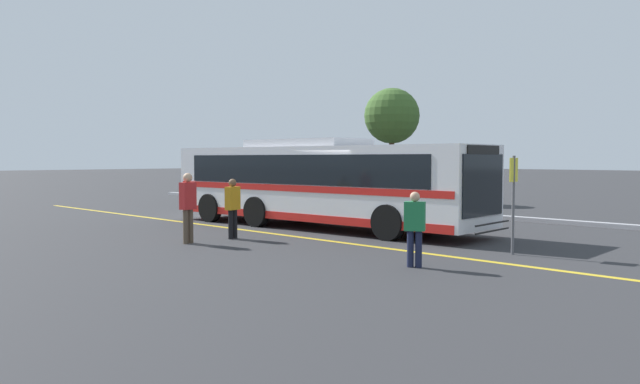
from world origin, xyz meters
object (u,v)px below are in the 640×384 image
transit_bus (320,181)px  parked_car_2 (404,198)px  pedestrian_1 (233,205)px  tree_0 (392,116)px  pedestrian_2 (415,225)px  parked_car_0 (242,187)px  pedestrian_0 (188,203)px  bus_stop_sign (513,192)px  parked_car_1 (312,193)px

transit_bus → parked_car_2: bearing=-177.3°
pedestrian_1 → tree_0: bearing=-168.7°
pedestrian_2 → parked_car_2: bearing=-79.5°
transit_bus → parked_car_0: (-10.61, 5.10, -0.71)m
pedestrian_0 → pedestrian_1: pedestrian_0 is taller
transit_bus → parked_car_2: size_ratio=2.56×
parked_car_2 → tree_0: bearing=-137.3°
bus_stop_sign → parked_car_0: bearing=-112.1°
parked_car_1 → pedestrian_0: (5.79, -10.33, 0.36)m
parked_car_1 → tree_0: (-0.30, 6.07, 3.71)m
parked_car_0 → pedestrian_2: 19.48m
pedestrian_2 → bus_stop_sign: 3.14m
parked_car_0 → tree_0: bearing=-42.3°
transit_bus → bus_stop_sign: 7.33m
parked_car_2 → bus_stop_sign: size_ratio=2.00×
transit_bus → parked_car_0: transit_bus is taller
transit_bus → tree_0: bearing=-156.0°
pedestrian_0 → pedestrian_1: (0.07, 1.42, -0.12)m
tree_0 → parked_car_0: bearing=-127.9°
parked_car_2 → pedestrian_0: (0.82, -10.52, 0.40)m
parked_car_0 → pedestrian_2: size_ratio=3.00×
parked_car_2 → parked_car_0: bearing=-87.8°
pedestrian_1 → pedestrian_2: pedestrian_1 is taller
parked_car_0 → pedestrian_0: (10.84, -10.29, 0.28)m
parked_car_1 → pedestrian_2: pedestrian_2 is taller
parked_car_1 → tree_0: tree_0 is taller
parked_car_2 → parked_car_1: bearing=-86.9°
parked_car_1 → bus_stop_sign: size_ratio=1.75×
transit_bus → parked_car_0: bearing=-119.2°
parked_car_1 → parked_car_2: (4.97, 0.19, -0.04)m
parked_car_1 → bus_stop_sign: 14.20m
parked_car_2 → bus_stop_sign: 10.06m
parked_car_0 → parked_car_2: size_ratio=1.01×
pedestrian_0 → transit_bus: bearing=-6.0°
parked_car_0 → parked_car_1: parked_car_0 is taller
parked_car_0 → parked_car_2: (10.02, 0.23, -0.11)m
pedestrian_0 → tree_0: 17.81m
parked_car_0 → transit_bus: bearing=-120.2°
bus_stop_sign → tree_0: (-13.13, 12.11, 2.96)m
parked_car_0 → parked_car_2: bearing=-93.2°
pedestrian_1 → pedestrian_2: (6.36, -0.15, -0.08)m
transit_bus → pedestrian_0: bearing=-1.0°
parked_car_0 → pedestrian_0: 14.95m
transit_bus → tree_0: 12.98m
transit_bus → tree_0: size_ratio=2.02×
parked_car_1 → pedestrian_0: bearing=28.6°
transit_bus → tree_0: (-5.85, 11.21, 2.92)m
pedestrian_0 → tree_0: bearing=11.8°
pedestrian_1 → pedestrian_0: bearing=-13.6°
parked_car_1 → bus_stop_sign: bus_stop_sign is taller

